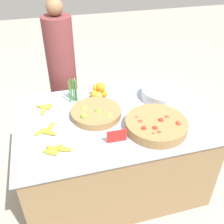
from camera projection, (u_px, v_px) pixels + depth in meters
name	position (u px, v px, depth m)	size (l,w,h in m)	color
ground_plane	(112.00, 179.00, 2.55)	(12.00, 12.00, 0.00)	#A39E93
market_table	(112.00, 151.00, 2.34)	(1.55, 1.07, 0.74)	olive
lime_bowl	(96.00, 113.00, 2.12)	(0.41, 0.41, 0.09)	olive
tomato_basket	(156.00, 125.00, 1.98)	(0.47, 0.47, 0.10)	olive
orange_pile	(99.00, 92.00, 2.36)	(0.16, 0.17, 0.14)	orange
metal_bowl	(162.00, 94.00, 2.34)	(0.38, 0.38, 0.09)	silver
price_sign	(117.00, 136.00, 1.85)	(0.15, 0.01, 0.10)	red
veg_bundle	(73.00, 90.00, 2.27)	(0.07, 0.05, 0.21)	#428438
banana_bunch_front_center	(45.00, 108.00, 2.21)	(0.16, 0.17, 0.03)	yellow
banana_bunch_middle_left	(56.00, 149.00, 1.79)	(0.21, 0.13, 0.04)	yellow
banana_bunch_middle_right	(47.00, 130.00, 1.96)	(0.18, 0.19, 0.03)	yellow
vendor_person	(63.00, 81.00, 2.72)	(0.28, 0.28, 1.51)	brown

